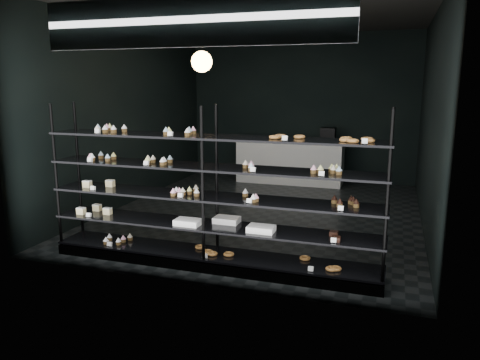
{
  "coord_description": "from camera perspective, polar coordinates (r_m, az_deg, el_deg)",
  "views": [
    {
      "loc": [
        2.0,
        -7.36,
        2.16
      ],
      "look_at": [
        0.2,
        -1.9,
        0.95
      ],
      "focal_mm": 35.0,
      "sensor_mm": 36.0,
      "label": 1
    }
  ],
  "objects": [
    {
      "name": "signage",
      "position": [
        4.9,
        -6.36,
        18.69
      ],
      "size": [
        3.3,
        0.05,
        0.5
      ],
      "color": "#0D1343",
      "rests_on": "room"
    },
    {
      "name": "display_shelf",
      "position": [
        5.52,
        -3.89,
        -4.27
      ],
      "size": [
        4.0,
        0.5,
        1.91
      ],
      "color": "black",
      "rests_on": "room"
    },
    {
      "name": "pendant_lamp",
      "position": [
        6.97,
        -4.69,
        14.2
      ],
      "size": [
        0.3,
        0.3,
        0.88
      ],
      "color": "black",
      "rests_on": "room"
    },
    {
      "name": "room",
      "position": [
        7.65,
        3.05,
        7.62
      ],
      "size": [
        5.01,
        6.01,
        3.2
      ],
      "color": "black",
      "rests_on": "ground"
    },
    {
      "name": "service_counter",
      "position": [
        10.22,
        6.17,
        2.43
      ],
      "size": [
        2.36,
        0.65,
        1.23
      ],
      "color": "silver",
      "rests_on": "room"
    }
  ]
}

